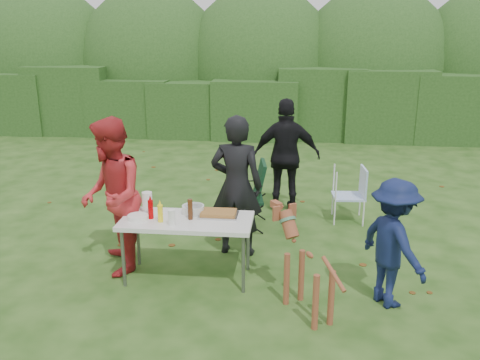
# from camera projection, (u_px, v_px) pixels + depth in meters

# --- Properties ---
(ground) EXTENTS (80.00, 80.00, 0.00)m
(ground) POSITION_uv_depth(u_px,v_px,m) (204.00, 275.00, 6.07)
(ground) COLOR #1E4211
(hedge_row) EXTENTS (22.00, 1.40, 1.70)m
(hedge_row) POSITION_uv_depth(u_px,v_px,m) (256.00, 105.00, 13.44)
(hedge_row) COLOR #23471C
(hedge_row) RESTS_ON ground
(shrub_backdrop) EXTENTS (20.00, 2.60, 3.20)m
(shrub_backdrop) POSITION_uv_depth(u_px,v_px,m) (260.00, 71.00, 14.75)
(shrub_backdrop) COLOR #3D6628
(shrub_backdrop) RESTS_ON ground
(folding_table) EXTENTS (1.50, 0.70, 0.74)m
(folding_table) POSITION_uv_depth(u_px,v_px,m) (187.00, 223.00, 5.81)
(folding_table) COLOR silver
(folding_table) RESTS_ON ground
(person_cook) EXTENTS (0.70, 0.50, 1.82)m
(person_cook) POSITION_uv_depth(u_px,v_px,m) (237.00, 186.00, 6.42)
(person_cook) COLOR black
(person_cook) RESTS_ON ground
(person_red_jacket) EXTENTS (0.98, 1.10, 1.87)m
(person_red_jacket) POSITION_uv_depth(u_px,v_px,m) (112.00, 197.00, 5.95)
(person_red_jacket) COLOR red
(person_red_jacket) RESTS_ON ground
(person_black_puffy) EXTENTS (1.09, 0.52, 1.80)m
(person_black_puffy) POSITION_uv_depth(u_px,v_px,m) (286.00, 156.00, 7.95)
(person_black_puffy) COLOR black
(person_black_puffy) RESTS_ON ground
(child) EXTENTS (0.90, 1.03, 1.38)m
(child) POSITION_uv_depth(u_px,v_px,m) (393.00, 243.00, 5.26)
(child) COLOR #101A44
(child) RESTS_ON ground
(dog) EXTENTS (0.93, 1.12, 1.01)m
(dog) POSITION_uv_depth(u_px,v_px,m) (309.00, 269.00, 5.11)
(dog) COLOR brown
(dog) RESTS_ON ground
(camping_chair) EXTENTS (0.71, 0.71, 1.01)m
(camping_chair) POSITION_uv_depth(u_px,v_px,m) (244.00, 195.00, 7.37)
(camping_chair) COLOR #11341D
(camping_chair) RESTS_ON ground
(lawn_chair) EXTENTS (0.54, 0.54, 0.84)m
(lawn_chair) POSITION_uv_depth(u_px,v_px,m) (348.00, 194.00, 7.67)
(lawn_chair) COLOR #6794E5
(lawn_chair) RESTS_ON ground
(food_tray) EXTENTS (0.45, 0.30, 0.02)m
(food_tray) POSITION_uv_depth(u_px,v_px,m) (219.00, 215.00, 5.89)
(food_tray) COLOR #B7B7BA
(food_tray) RESTS_ON folding_table
(focaccia_bread) EXTENTS (0.40, 0.26, 0.04)m
(focaccia_bread) POSITION_uv_depth(u_px,v_px,m) (219.00, 213.00, 5.88)
(focaccia_bread) COLOR #9D6730
(focaccia_bread) RESTS_ON food_tray
(mustard_bottle) EXTENTS (0.06, 0.06, 0.20)m
(mustard_bottle) POSITION_uv_depth(u_px,v_px,m) (160.00, 213.00, 5.68)
(mustard_bottle) COLOR yellow
(mustard_bottle) RESTS_ON folding_table
(ketchup_bottle) EXTENTS (0.06, 0.06, 0.22)m
(ketchup_bottle) POSITION_uv_depth(u_px,v_px,m) (151.00, 209.00, 5.78)
(ketchup_bottle) COLOR #B10004
(ketchup_bottle) RESTS_ON folding_table
(beer_bottle) EXTENTS (0.06, 0.06, 0.24)m
(beer_bottle) POSITION_uv_depth(u_px,v_px,m) (190.00, 209.00, 5.75)
(beer_bottle) COLOR #47230F
(beer_bottle) RESTS_ON folding_table
(paper_towel_roll) EXTENTS (0.12, 0.12, 0.26)m
(paper_towel_roll) POSITION_uv_depth(u_px,v_px,m) (147.00, 203.00, 5.93)
(paper_towel_roll) COLOR white
(paper_towel_roll) RESTS_ON folding_table
(cup_stack) EXTENTS (0.08, 0.08, 0.18)m
(cup_stack) POSITION_uv_depth(u_px,v_px,m) (172.00, 218.00, 5.59)
(cup_stack) COLOR white
(cup_stack) RESTS_ON folding_table
(pasta_bowl) EXTENTS (0.26, 0.26, 0.10)m
(pasta_bowl) POSITION_uv_depth(u_px,v_px,m) (193.00, 210.00, 5.95)
(pasta_bowl) COLOR silver
(pasta_bowl) RESTS_ON folding_table
(plate_stack) EXTENTS (0.24, 0.24, 0.05)m
(plate_stack) POSITION_uv_depth(u_px,v_px,m) (138.00, 217.00, 5.78)
(plate_stack) COLOR white
(plate_stack) RESTS_ON folding_table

